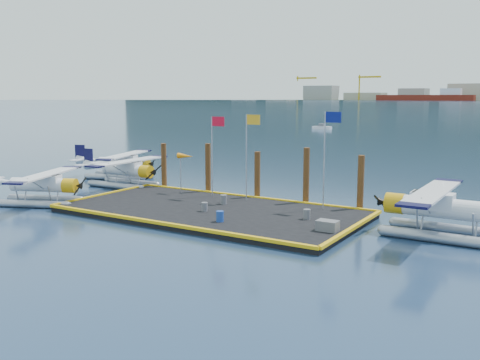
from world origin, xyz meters
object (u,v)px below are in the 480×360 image
at_px(seaplane_c, 122,164).
at_px(flagpole_yellow, 249,144).
at_px(drum_1, 220,216).
at_px(windsock, 185,157).
at_px(flagpole_red, 214,144).
at_px(flagpole_blue, 327,146).
at_px(drum_5, 224,199).
at_px(piling_2, 257,177).
at_px(seaplane_a, 42,187).
at_px(piling_4, 361,185).
at_px(drum_3, 205,207).
at_px(seaplane_d, 440,211).
at_px(piling_1, 208,170).
at_px(drum_4, 307,214).
at_px(piling_3, 306,178).
at_px(crate, 328,226).
at_px(piling_0, 164,167).
at_px(seaplane_b, 126,172).

xyz_separation_m(seaplane_c, flagpole_yellow, (16.84, -4.61, 3.12)).
bearing_deg(drum_1, windsock, 139.00).
relative_size(flagpole_red, flagpole_blue, 0.92).
distance_m(drum_5, flagpole_yellow, 4.39).
distance_m(flagpole_red, piling_2, 4.07).
bearing_deg(seaplane_a, piling_4, 91.79).
bearing_deg(flagpole_yellow, drum_3, -97.15).
height_order(seaplane_d, windsock, seaplane_d).
bearing_deg(piling_1, seaplane_c, 166.06).
xyz_separation_m(flagpole_blue, piling_2, (-6.20, 1.60, -2.79)).
distance_m(flagpole_blue, piling_4, 3.61).
bearing_deg(drum_4, drum_5, 169.98).
relative_size(drum_3, piling_4, 0.15).
xyz_separation_m(flagpole_red, flagpole_blue, (8.99, -0.00, 0.29)).
bearing_deg(piling_3, seaplane_d, -20.32).
relative_size(seaplane_c, flagpole_blue, 1.37).
relative_size(windsock, piling_4, 0.78).
bearing_deg(piling_3, flagpole_yellow, -157.15).
relative_size(crate, flagpole_blue, 0.18).
xyz_separation_m(drum_5, crate, (9.13, -3.24, -0.03)).
relative_size(drum_5, piling_4, 0.16).
xyz_separation_m(seaplane_d, piling_0, (-22.84, 3.64, 0.46)).
bearing_deg(seaplane_b, windsock, 79.82).
height_order(drum_4, drum_5, drum_5).
bearing_deg(drum_5, piling_0, 156.35).
bearing_deg(piling_0, drum_5, -23.65).
bearing_deg(drum_4, flagpole_yellow, 151.67).
bearing_deg(seaplane_b, flagpole_blue, 85.39).
height_order(drum_4, piling_2, piling_2).
relative_size(windsock, piling_2, 0.82).
bearing_deg(seaplane_b, seaplane_c, -133.54).
bearing_deg(crate, drum_3, 176.20).
distance_m(drum_3, drum_5, 2.66).
xyz_separation_m(drum_5, flagpole_red, (-2.17, 2.07, 3.67)).
relative_size(piling_1, piling_2, 1.11).
distance_m(drum_3, flagpole_yellow, 6.10).
bearing_deg(seaplane_d, drum_5, 90.15).
xyz_separation_m(seaplane_b, drum_4, (19.20, -4.47, -0.68)).
distance_m(windsock, piling_1, 2.21).
height_order(drum_1, piling_2, piling_2).
bearing_deg(piling_3, drum_1, -102.96).
distance_m(drum_4, crate, 2.98).
bearing_deg(piling_0, drum_4, -17.72).
relative_size(piling_0, piling_1, 0.95).
xyz_separation_m(seaplane_b, crate, (21.39, -6.49, -0.69)).
bearing_deg(piling_2, piling_1, 180.00).
bearing_deg(drum_3, piling_4, 36.99).
distance_m(drum_3, crate, 8.91).
bearing_deg(piling_4, piling_1, 180.00).
bearing_deg(drum_4, seaplane_d, 9.41).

